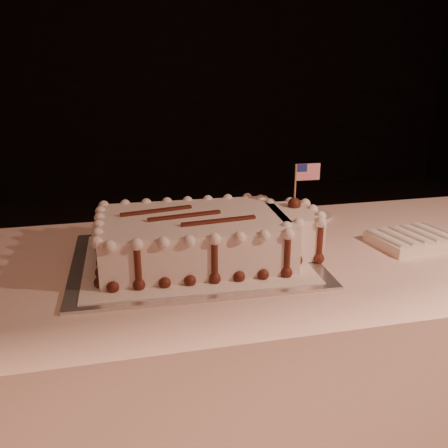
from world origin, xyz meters
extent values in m
cube|color=black|center=(0.00, 4.03, 1.40)|extent=(6.00, 0.05, 2.80)
cube|color=#FFD4C5|center=(0.00, 0.60, 0.38)|extent=(2.40, 0.80, 0.75)
cube|color=silver|center=(-0.10, 0.61, 0.75)|extent=(0.64, 0.49, 0.01)
cube|color=white|center=(-0.10, 0.61, 0.76)|extent=(0.58, 0.45, 0.00)
cube|color=white|center=(-0.10, 0.61, 0.82)|extent=(0.48, 0.33, 0.11)
cube|color=white|center=(0.17, 0.60, 0.82)|extent=(0.12, 0.18, 0.11)
sphere|color=#562015|center=(-0.31, 0.46, 0.77)|extent=(0.03, 0.03, 0.03)
sphere|color=#562015|center=(-0.25, 0.46, 0.77)|extent=(0.03, 0.03, 0.03)
sphere|color=#562015|center=(-0.19, 0.46, 0.77)|extent=(0.03, 0.03, 0.03)
sphere|color=#562015|center=(-0.13, 0.46, 0.77)|extent=(0.03, 0.03, 0.03)
sphere|color=#562015|center=(-0.07, 0.45, 0.77)|extent=(0.03, 0.03, 0.03)
sphere|color=#562015|center=(-0.02, 0.45, 0.77)|extent=(0.03, 0.03, 0.03)
sphere|color=#562015|center=(0.04, 0.45, 0.77)|extent=(0.03, 0.03, 0.03)
sphere|color=#562015|center=(0.10, 0.45, 0.77)|extent=(0.03, 0.03, 0.03)
sphere|color=#562015|center=(0.11, 0.49, 0.77)|extent=(0.03, 0.03, 0.03)
sphere|color=#562015|center=(0.15, 0.51, 0.77)|extent=(0.03, 0.03, 0.03)
sphere|color=#562015|center=(0.21, 0.51, 0.77)|extent=(0.03, 0.03, 0.03)
sphere|color=#562015|center=(0.23, 0.55, 0.77)|extent=(0.03, 0.03, 0.03)
sphere|color=#562015|center=(0.23, 0.61, 0.77)|extent=(0.03, 0.03, 0.03)
sphere|color=#562015|center=(0.23, 0.67, 0.77)|extent=(0.03, 0.03, 0.03)
sphere|color=#562015|center=(0.19, 0.69, 0.77)|extent=(0.03, 0.03, 0.03)
sphere|color=#562015|center=(0.14, 0.69, 0.77)|extent=(0.03, 0.03, 0.03)
sphere|color=#562015|center=(0.12, 0.74, 0.77)|extent=(0.03, 0.03, 0.03)
sphere|color=#562015|center=(0.09, 0.76, 0.77)|extent=(0.03, 0.03, 0.03)
sphere|color=#562015|center=(0.03, 0.76, 0.77)|extent=(0.03, 0.03, 0.03)
sphere|color=#562015|center=(-0.03, 0.77, 0.77)|extent=(0.03, 0.03, 0.03)
sphere|color=#562015|center=(-0.08, 0.77, 0.77)|extent=(0.03, 0.03, 0.03)
sphere|color=#562015|center=(-0.14, 0.77, 0.77)|extent=(0.03, 0.03, 0.03)
sphere|color=#562015|center=(-0.20, 0.77, 0.77)|extent=(0.03, 0.03, 0.03)
sphere|color=#562015|center=(-0.26, 0.77, 0.77)|extent=(0.03, 0.03, 0.03)
sphere|color=#562015|center=(-0.32, 0.78, 0.77)|extent=(0.03, 0.03, 0.03)
sphere|color=#562015|center=(-0.33, 0.73, 0.77)|extent=(0.03, 0.03, 0.03)
sphere|color=#562015|center=(-0.33, 0.67, 0.77)|extent=(0.03, 0.03, 0.03)
sphere|color=#562015|center=(-0.33, 0.61, 0.77)|extent=(0.03, 0.03, 0.03)
sphere|color=#562015|center=(-0.33, 0.55, 0.77)|extent=(0.03, 0.03, 0.03)
sphere|color=#562015|center=(-0.34, 0.49, 0.77)|extent=(0.03, 0.03, 0.03)
sphere|color=white|center=(-0.31, 0.46, 0.87)|extent=(0.03, 0.03, 0.03)
sphere|color=white|center=(-0.25, 0.46, 0.87)|extent=(0.03, 0.03, 0.03)
sphere|color=white|center=(-0.19, 0.46, 0.87)|extent=(0.03, 0.03, 0.03)
sphere|color=white|center=(-0.13, 0.46, 0.87)|extent=(0.03, 0.03, 0.03)
sphere|color=white|center=(-0.07, 0.45, 0.87)|extent=(0.03, 0.03, 0.03)
sphere|color=white|center=(-0.02, 0.45, 0.87)|extent=(0.03, 0.03, 0.03)
sphere|color=white|center=(0.04, 0.45, 0.87)|extent=(0.03, 0.03, 0.03)
sphere|color=white|center=(0.10, 0.45, 0.87)|extent=(0.03, 0.03, 0.03)
sphere|color=white|center=(0.11, 0.49, 0.87)|extent=(0.03, 0.03, 0.03)
sphere|color=white|center=(0.15, 0.51, 0.87)|extent=(0.03, 0.03, 0.03)
sphere|color=white|center=(0.21, 0.51, 0.87)|extent=(0.03, 0.03, 0.03)
sphere|color=white|center=(0.23, 0.55, 0.87)|extent=(0.03, 0.03, 0.03)
sphere|color=white|center=(0.23, 0.61, 0.87)|extent=(0.03, 0.03, 0.03)
sphere|color=white|center=(0.23, 0.67, 0.87)|extent=(0.03, 0.03, 0.03)
sphere|color=white|center=(0.19, 0.69, 0.87)|extent=(0.03, 0.03, 0.03)
sphere|color=white|center=(0.14, 0.69, 0.87)|extent=(0.03, 0.03, 0.03)
sphere|color=white|center=(0.12, 0.74, 0.87)|extent=(0.03, 0.03, 0.03)
sphere|color=white|center=(0.09, 0.76, 0.87)|extent=(0.03, 0.03, 0.03)
sphere|color=white|center=(0.03, 0.76, 0.87)|extent=(0.03, 0.03, 0.03)
sphere|color=white|center=(-0.03, 0.77, 0.87)|extent=(0.03, 0.03, 0.03)
sphere|color=white|center=(-0.08, 0.77, 0.87)|extent=(0.03, 0.03, 0.03)
sphere|color=white|center=(-0.14, 0.77, 0.87)|extent=(0.03, 0.03, 0.03)
sphere|color=white|center=(-0.20, 0.77, 0.87)|extent=(0.03, 0.03, 0.03)
sphere|color=white|center=(-0.26, 0.77, 0.87)|extent=(0.03, 0.03, 0.03)
sphere|color=white|center=(-0.32, 0.78, 0.87)|extent=(0.03, 0.03, 0.03)
sphere|color=white|center=(-0.33, 0.73, 0.87)|extent=(0.03, 0.03, 0.03)
sphere|color=white|center=(-0.33, 0.67, 0.87)|extent=(0.03, 0.03, 0.03)
sphere|color=white|center=(-0.33, 0.61, 0.87)|extent=(0.03, 0.03, 0.03)
sphere|color=white|center=(-0.33, 0.55, 0.87)|extent=(0.03, 0.03, 0.03)
sphere|color=white|center=(-0.34, 0.49, 0.87)|extent=(0.03, 0.03, 0.03)
cylinder|color=#562015|center=(-0.25, 0.46, 0.82)|extent=(0.02, 0.02, 0.10)
sphere|color=#562015|center=(-0.25, 0.46, 0.77)|extent=(0.03, 0.03, 0.03)
cylinder|color=#562015|center=(-0.07, 0.45, 0.82)|extent=(0.02, 0.02, 0.10)
sphere|color=#562015|center=(-0.07, 0.45, 0.77)|extent=(0.03, 0.03, 0.03)
cylinder|color=#562015|center=(0.10, 0.45, 0.82)|extent=(0.02, 0.02, 0.10)
sphere|color=#562015|center=(0.10, 0.45, 0.77)|extent=(0.03, 0.03, 0.03)
cylinder|color=#562015|center=(0.21, 0.51, 0.82)|extent=(0.02, 0.02, 0.10)
sphere|color=#562015|center=(0.21, 0.51, 0.77)|extent=(0.03, 0.03, 0.03)
cylinder|color=#562015|center=(0.23, 0.67, 0.82)|extent=(0.02, 0.02, 0.10)
sphere|color=#562015|center=(0.23, 0.67, 0.77)|extent=(0.03, 0.03, 0.03)
cylinder|color=#562015|center=(0.12, 0.74, 0.82)|extent=(0.02, 0.02, 0.10)
sphere|color=#562015|center=(0.12, 0.74, 0.77)|extent=(0.03, 0.03, 0.03)
cylinder|color=#562015|center=(-0.03, 0.77, 0.82)|extent=(0.02, 0.02, 0.10)
sphere|color=#562015|center=(-0.03, 0.77, 0.77)|extent=(0.03, 0.03, 0.03)
cylinder|color=#562015|center=(-0.20, 0.77, 0.82)|extent=(0.02, 0.02, 0.10)
sphere|color=#562015|center=(-0.20, 0.77, 0.77)|extent=(0.03, 0.03, 0.03)
cylinder|color=#562015|center=(-0.33, 0.73, 0.82)|extent=(0.02, 0.02, 0.10)
sphere|color=#562015|center=(-0.33, 0.73, 0.77)|extent=(0.03, 0.03, 0.03)
cylinder|color=#562015|center=(-0.33, 0.55, 0.82)|extent=(0.02, 0.02, 0.10)
sphere|color=#562015|center=(-0.33, 0.55, 0.77)|extent=(0.03, 0.03, 0.03)
cube|color=#562015|center=(-0.18, 0.67, 0.88)|extent=(0.19, 0.05, 0.01)
cube|color=#562015|center=(-0.12, 0.61, 0.88)|extent=(0.19, 0.04, 0.01)
cube|color=#562015|center=(-0.04, 0.55, 0.88)|extent=(0.19, 0.03, 0.01)
sphere|color=#562015|center=(0.19, 0.63, 0.88)|extent=(0.04, 0.04, 0.04)
cylinder|color=#B97A4F|center=(0.19, 0.63, 0.92)|extent=(0.00, 0.00, 0.13)
cube|color=red|center=(0.22, 0.63, 0.97)|extent=(0.06, 0.01, 0.04)
cube|color=navy|center=(0.20, 0.63, 0.98)|extent=(0.03, 0.01, 0.02)
cube|color=white|center=(0.53, 0.59, 0.77)|extent=(0.24, 0.19, 0.03)
cube|color=silver|center=(0.43, 0.57, 0.78)|extent=(0.04, 0.14, 0.01)
cube|color=silver|center=(0.47, 0.58, 0.78)|extent=(0.04, 0.14, 0.01)
cube|color=silver|center=(0.51, 0.58, 0.78)|extent=(0.04, 0.14, 0.01)
cube|color=silver|center=(0.55, 0.59, 0.78)|extent=(0.04, 0.14, 0.01)
cube|color=silver|center=(0.59, 0.59, 0.78)|extent=(0.04, 0.14, 0.01)
cube|color=silver|center=(0.63, 0.60, 0.78)|extent=(0.04, 0.14, 0.01)
cylinder|color=silver|center=(0.35, 0.88, 0.76)|extent=(0.13, 0.13, 0.01)
camera|label=1|loc=(-0.30, -0.58, 1.27)|focal=40.00mm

